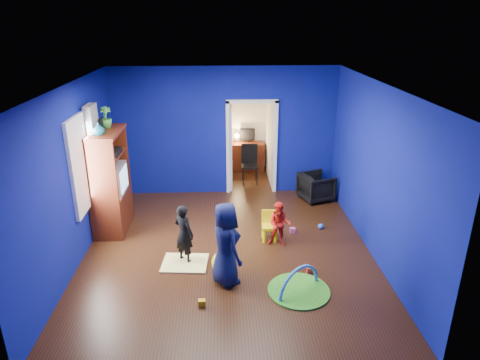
{
  "coord_description": "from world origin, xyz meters",
  "views": [
    {
      "loc": [
        -0.08,
        -6.59,
        3.91
      ],
      "look_at": [
        0.23,
        0.4,
        1.2
      ],
      "focal_mm": 32.0,
      "sensor_mm": 36.0,
      "label": 1
    }
  ],
  "objects_px": {
    "play_mat": "(299,291)",
    "folding_chair": "(250,165)",
    "child_navy": "(226,244)",
    "toddler_red": "(279,224)",
    "hopper_ball": "(223,263)",
    "study_desk": "(247,156)",
    "tv_armoire": "(110,181)",
    "child_black": "(184,234)",
    "crt_tv": "(112,179)",
    "armchair": "(316,187)",
    "vase": "(99,129)",
    "kid_chair": "(270,228)"
  },
  "relations": [
    {
      "from": "hopper_ball",
      "to": "study_desk",
      "type": "xyz_separation_m",
      "value": [
        0.7,
        4.91,
        0.19
      ]
    },
    {
      "from": "armchair",
      "to": "kid_chair",
      "type": "xyz_separation_m",
      "value": [
        -1.25,
        -1.8,
        -0.06
      ]
    },
    {
      "from": "play_mat",
      "to": "folding_chair",
      "type": "bearing_deg",
      "value": 95.67
    },
    {
      "from": "play_mat",
      "to": "toddler_red",
      "type": "bearing_deg",
      "value": 94.94
    },
    {
      "from": "armchair",
      "to": "study_desk",
      "type": "distance_m",
      "value": 2.51
    },
    {
      "from": "armchair",
      "to": "crt_tv",
      "type": "height_order",
      "value": "crt_tv"
    },
    {
      "from": "tv_armoire",
      "to": "play_mat",
      "type": "height_order",
      "value": "tv_armoire"
    },
    {
      "from": "armchair",
      "to": "folding_chair",
      "type": "bearing_deg",
      "value": 32.81
    },
    {
      "from": "child_navy",
      "to": "kid_chair",
      "type": "distance_m",
      "value": 1.59
    },
    {
      "from": "kid_chair",
      "to": "study_desk",
      "type": "relative_size",
      "value": 0.57
    },
    {
      "from": "kid_chair",
      "to": "folding_chair",
      "type": "distance_m",
      "value": 2.91
    },
    {
      "from": "child_navy",
      "to": "folding_chair",
      "type": "distance_m",
      "value": 4.25
    },
    {
      "from": "child_navy",
      "to": "crt_tv",
      "type": "xyz_separation_m",
      "value": [
        -2.12,
        1.91,
        0.36
      ]
    },
    {
      "from": "vase",
      "to": "study_desk",
      "type": "bearing_deg",
      "value": 51.7
    },
    {
      "from": "crt_tv",
      "to": "hopper_ball",
      "type": "height_order",
      "value": "crt_tv"
    },
    {
      "from": "folding_chair",
      "to": "tv_armoire",
      "type": "bearing_deg",
      "value": -140.75
    },
    {
      "from": "armchair",
      "to": "folding_chair",
      "type": "relative_size",
      "value": 0.73
    },
    {
      "from": "folding_chair",
      "to": "play_mat",
      "type": "bearing_deg",
      "value": -84.33
    },
    {
      "from": "hopper_ball",
      "to": "study_desk",
      "type": "bearing_deg",
      "value": 81.94
    },
    {
      "from": "kid_chair",
      "to": "child_black",
      "type": "bearing_deg",
      "value": -154.08
    },
    {
      "from": "tv_armoire",
      "to": "kid_chair",
      "type": "height_order",
      "value": "tv_armoire"
    },
    {
      "from": "tv_armoire",
      "to": "hopper_ball",
      "type": "bearing_deg",
      "value": -38.19
    },
    {
      "from": "child_navy",
      "to": "toddler_red",
      "type": "xyz_separation_m",
      "value": [
        0.97,
        1.1,
        -0.25
      ]
    },
    {
      "from": "play_mat",
      "to": "armchair",
      "type": "bearing_deg",
      "value": 74.03
    },
    {
      "from": "play_mat",
      "to": "folding_chair",
      "type": "xyz_separation_m",
      "value": [
        -0.45,
        4.51,
        0.45
      ]
    },
    {
      "from": "play_mat",
      "to": "kid_chair",
      "type": "bearing_deg",
      "value": 99.58
    },
    {
      "from": "child_black",
      "to": "folding_chair",
      "type": "bearing_deg",
      "value": -71.74
    },
    {
      "from": "toddler_red",
      "to": "folding_chair",
      "type": "bearing_deg",
      "value": 109.64
    },
    {
      "from": "vase",
      "to": "hopper_ball",
      "type": "bearing_deg",
      "value": -32.79
    },
    {
      "from": "toddler_red",
      "to": "study_desk",
      "type": "height_order",
      "value": "toddler_red"
    },
    {
      "from": "child_black",
      "to": "child_navy",
      "type": "bearing_deg",
      "value": 176.05
    },
    {
      "from": "vase",
      "to": "study_desk",
      "type": "distance_m",
      "value": 4.83
    },
    {
      "from": "armchair",
      "to": "kid_chair",
      "type": "bearing_deg",
      "value": 125.75
    },
    {
      "from": "toddler_red",
      "to": "vase",
      "type": "distance_m",
      "value": 3.58
    },
    {
      "from": "vase",
      "to": "study_desk",
      "type": "height_order",
      "value": "vase"
    },
    {
      "from": "vase",
      "to": "armchair",
      "type": "bearing_deg",
      "value": 19.42
    },
    {
      "from": "toddler_red",
      "to": "study_desk",
      "type": "xyz_separation_m",
      "value": [
        -0.33,
        4.06,
        -0.04
      ]
    },
    {
      "from": "play_mat",
      "to": "child_navy",
      "type": "bearing_deg",
      "value": 164.07
    },
    {
      "from": "crt_tv",
      "to": "kid_chair",
      "type": "xyz_separation_m",
      "value": [
        2.94,
        -0.61,
        -0.77
      ]
    },
    {
      "from": "toddler_red",
      "to": "hopper_ball",
      "type": "bearing_deg",
      "value": -126.58
    },
    {
      "from": "armchair",
      "to": "kid_chair",
      "type": "relative_size",
      "value": 1.35
    },
    {
      "from": "armchair",
      "to": "vase",
      "type": "relative_size",
      "value": 3.1
    },
    {
      "from": "crt_tv",
      "to": "hopper_ball",
      "type": "relative_size",
      "value": 1.9
    },
    {
      "from": "armchair",
      "to": "vase",
      "type": "bearing_deg",
      "value": 89.91
    },
    {
      "from": "child_navy",
      "to": "kid_chair",
      "type": "height_order",
      "value": "child_navy"
    },
    {
      "from": "child_black",
      "to": "hopper_ball",
      "type": "height_order",
      "value": "child_black"
    },
    {
      "from": "play_mat",
      "to": "study_desk",
      "type": "height_order",
      "value": "study_desk"
    },
    {
      "from": "tv_armoire",
      "to": "folding_chair",
      "type": "bearing_deg",
      "value": 39.25
    },
    {
      "from": "vase",
      "to": "kid_chair",
      "type": "bearing_deg",
      "value": -5.92
    },
    {
      "from": "armchair",
      "to": "folding_chair",
      "type": "xyz_separation_m",
      "value": [
        -1.42,
        1.1,
        0.15
      ]
    }
  ]
}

